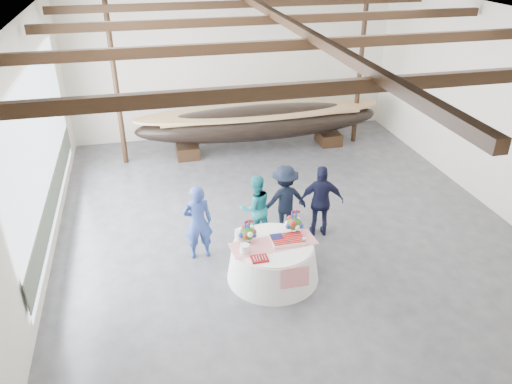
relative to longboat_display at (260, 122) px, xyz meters
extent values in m
cube|color=#3D3D42|center=(-0.47, -4.43, -0.88)|extent=(10.00, 12.00, 0.01)
cube|color=silver|center=(-0.47, 1.57, 1.37)|extent=(10.00, 0.02, 4.50)
cube|color=silver|center=(-0.47, -10.43, 1.37)|extent=(10.00, 0.02, 4.50)
cube|color=silver|center=(-5.47, -4.43, 1.37)|extent=(0.02, 12.00, 4.50)
cube|color=silver|center=(4.53, -4.43, 1.37)|extent=(0.02, 12.00, 4.50)
cube|color=white|center=(-0.47, -4.43, 3.62)|extent=(10.00, 12.00, 0.01)
cube|color=black|center=(-0.47, -7.93, 3.37)|extent=(9.80, 0.12, 0.18)
cube|color=black|center=(-0.47, -5.43, 3.37)|extent=(9.80, 0.12, 0.18)
cube|color=black|center=(-0.47, -2.93, 3.37)|extent=(9.80, 0.12, 0.18)
cube|color=black|center=(-0.47, -0.43, 3.37)|extent=(9.80, 0.12, 0.18)
cube|color=black|center=(-0.47, -4.43, 3.50)|extent=(0.15, 11.76, 0.15)
cylinder|color=black|center=(-3.97, 0.00, 1.37)|extent=(0.14, 0.14, 4.50)
cylinder|color=black|center=(3.03, 0.00, 1.37)|extent=(0.14, 0.14, 4.50)
cube|color=silver|center=(-5.42, -3.43, 1.12)|extent=(0.02, 7.00, 3.20)
cube|color=#596654|center=(-5.41, -3.43, 0.02)|extent=(0.02, 7.00, 0.60)
cube|color=black|center=(-2.20, 0.00, -0.69)|extent=(0.64, 0.82, 0.37)
cube|color=black|center=(2.20, 0.00, -0.69)|extent=(0.64, 0.82, 0.37)
ellipsoid|color=black|center=(0.00, 0.00, -0.01)|extent=(7.32, 1.46, 1.01)
cube|color=#9E7A4C|center=(0.00, 0.00, 0.27)|extent=(5.85, 0.96, 0.05)
cone|color=white|center=(-1.24, -6.10, -0.51)|extent=(1.76, 1.76, 0.73)
cylinder|color=white|center=(-1.24, -6.10, -0.14)|extent=(1.49, 1.49, 0.04)
cube|color=red|center=(-1.24, -6.10, -0.11)|extent=(1.67, 0.69, 0.01)
cube|color=white|center=(-0.97, -6.09, -0.08)|extent=(0.60, 0.40, 0.07)
cylinder|color=white|center=(-1.82, -6.25, -0.04)|extent=(0.18, 0.18, 0.17)
cylinder|color=white|center=(-1.82, -5.78, -0.02)|extent=(0.18, 0.18, 0.19)
cube|color=maroon|center=(-1.61, -6.52, -0.10)|extent=(0.30, 0.24, 0.03)
cone|color=silver|center=(-0.69, -6.22, -0.06)|extent=(0.09, 0.09, 0.12)
imported|color=navy|center=(-2.53, -5.09, -0.07)|extent=(0.61, 0.42, 1.62)
imported|color=teal|center=(-1.24, -4.63, -0.15)|extent=(0.79, 0.66, 1.45)
imported|color=black|center=(-0.58, -4.58, -0.08)|extent=(1.08, 0.68, 1.59)
imported|color=black|center=(0.15, -4.86, -0.06)|extent=(1.02, 0.59, 1.63)
camera|label=1|loc=(-3.35, -13.57, 5.13)|focal=35.00mm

